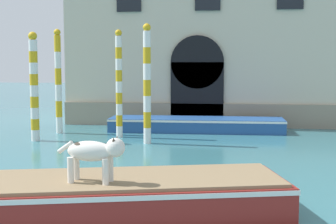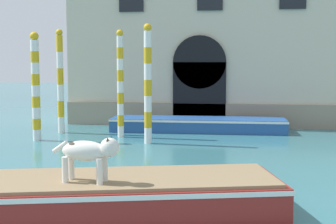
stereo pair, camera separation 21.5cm
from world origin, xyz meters
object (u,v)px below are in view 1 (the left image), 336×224
mooring_pole_1 (119,83)px  mooring_pole_2 (58,81)px  dog_on_deck (95,152)px  boat_foreground (90,195)px  mooring_pole_0 (147,84)px  boat_moored_near_palazzo (196,124)px  mooring_pole_3 (34,86)px

mooring_pole_1 → mooring_pole_2: mooring_pole_2 is taller
dog_on_deck → mooring_pole_1: mooring_pole_1 is taller
boat_foreground → mooring_pole_2: (-4.04, 9.13, 1.62)m
mooring_pole_0 → mooring_pole_1: bearing=136.1°
mooring_pole_2 → boat_moored_near_palazzo: bearing=12.9°
boat_foreground → dog_on_deck: size_ratio=6.01×
boat_foreground → mooring_pole_0: mooring_pole_0 is taller
boat_foreground → dog_on_deck: 0.87m
mooring_pole_2 → mooring_pole_3: bearing=-95.0°
dog_on_deck → mooring_pole_2: bearing=118.2°
boat_foreground → mooring_pole_3: 8.57m
boat_moored_near_palazzo → mooring_pole_2: mooring_pole_2 is taller
mooring_pole_1 → mooring_pole_3: 2.88m
dog_on_deck → mooring_pole_3: mooring_pole_3 is taller
dog_on_deck → mooring_pole_0: mooring_pole_0 is taller
mooring_pole_2 → mooring_pole_3: (-0.16, -1.81, -0.11)m
boat_foreground → mooring_pole_2: 10.11m
mooring_pole_3 → boat_foreground: bearing=-60.2°
dog_on_deck → boat_foreground: bearing=127.9°
mooring_pole_2 → mooring_pole_3: size_ratio=1.06×
boat_moored_near_palazzo → mooring_pole_0: bearing=-116.4°
mooring_pole_3 → mooring_pole_1: bearing=23.8°
boat_foreground → mooring_pole_3: (-4.20, 7.32, 1.51)m
boat_foreground → boat_moored_near_palazzo: size_ratio=1.05×
dog_on_deck → mooring_pole_0: 7.62m
dog_on_deck → mooring_pole_1: 8.94m
dog_on_deck → mooring_pole_1: size_ratio=0.31×
boat_moored_near_palazzo → mooring_pole_3: 6.23m
mooring_pole_0 → mooring_pole_1: size_ratio=1.03×
boat_moored_near_palazzo → dog_on_deck: bearing=-96.4°
boat_foreground → mooring_pole_2: bearing=99.3°
mooring_pole_2 → mooring_pole_3: 1.82m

